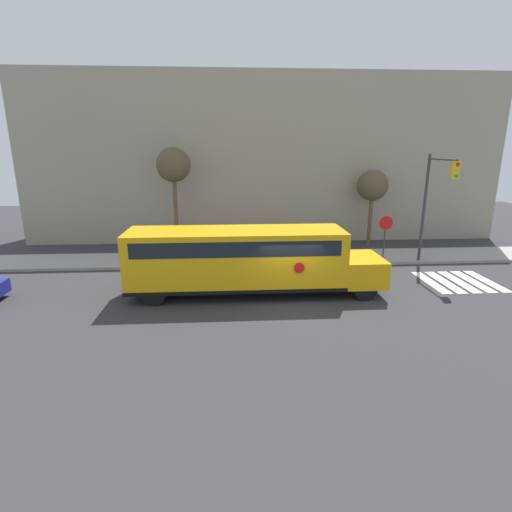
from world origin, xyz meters
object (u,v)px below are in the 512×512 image
object	(u,v)px
traffic_light	(433,195)
tree_near_sidewalk	(174,166)
tree_far_sidewalk	(373,186)
school_bus	(245,257)
stop_sign	(385,231)

from	to	relation	value
traffic_light	tree_near_sidewalk	bearing A→B (deg)	161.45
traffic_light	tree_far_sidewalk	size ratio (longest dim) A/B	1.22
school_bus	tree_far_sidewalk	world-z (taller)	tree_far_sidewalk
tree_far_sidewalk	tree_near_sidewalk	bearing A→B (deg)	-177.05
traffic_light	tree_far_sidewalk	xyz separation A→B (m)	(-1.34, 5.30, -0.03)
tree_near_sidewalk	tree_far_sidewalk	xyz separation A→B (m)	(12.52, 0.64, -1.32)
traffic_light	tree_far_sidewalk	world-z (taller)	traffic_light
stop_sign	tree_near_sidewalk	distance (m)	12.89
tree_near_sidewalk	traffic_light	bearing A→B (deg)	-18.55
stop_sign	traffic_light	xyz separation A→B (m)	(1.94, -1.12, 2.11)
school_bus	tree_far_sidewalk	xyz separation A→B (m)	(8.58, 8.72, 2.18)
traffic_light	tree_near_sidewalk	distance (m)	14.68
tree_far_sidewalk	school_bus	bearing A→B (deg)	-134.52
stop_sign	tree_far_sidewalk	bearing A→B (deg)	81.86
school_bus	stop_sign	xyz separation A→B (m)	(7.98, 4.54, 0.10)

